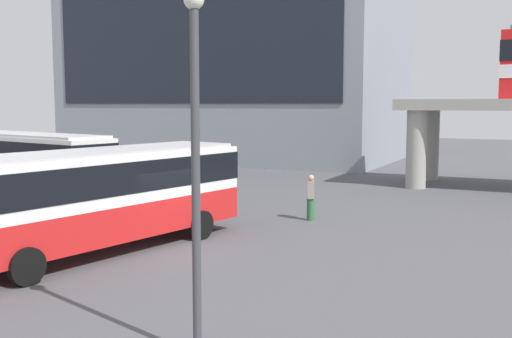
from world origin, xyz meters
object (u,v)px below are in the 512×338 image
object	(u,v)px
bus_main	(93,191)
bus_secondary	(25,158)
pedestrian_near_building	(311,199)
station_building	(236,57)

from	to	relation	value
bus_main	bus_secondary	size ratio (longest dim) A/B	1.00
bus_secondary	pedestrian_near_building	bearing A→B (deg)	3.28
station_building	bus_main	xyz separation A→B (m)	(12.17, -32.37, -6.73)
bus_main	pedestrian_near_building	size ratio (longest dim) A/B	6.16
bus_main	pedestrian_near_building	xyz separation A→B (m)	(4.08, 8.04, -1.12)
bus_main	bus_secondary	world-z (taller)	same
station_building	pedestrian_near_building	size ratio (longest dim) A/B	14.79
bus_secondary	pedestrian_near_building	size ratio (longest dim) A/B	6.16
bus_main	bus_secondary	bearing A→B (deg)	145.90
station_building	bus_main	bearing A→B (deg)	-69.39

